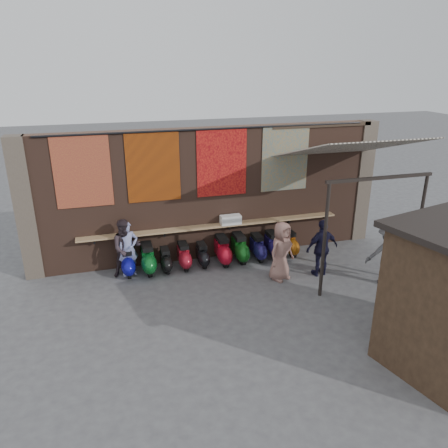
# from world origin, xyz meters

# --- Properties ---
(ground) EXTENTS (70.00, 70.00, 0.00)m
(ground) POSITION_xyz_m (0.00, 0.00, 0.00)
(ground) COLOR #474749
(ground) RESTS_ON ground
(brick_wall) EXTENTS (10.00, 0.40, 4.00)m
(brick_wall) POSITION_xyz_m (0.00, 2.70, 2.00)
(brick_wall) COLOR brown
(brick_wall) RESTS_ON ground
(pier_left) EXTENTS (0.50, 0.50, 4.00)m
(pier_left) POSITION_xyz_m (-5.20, 2.70, 2.00)
(pier_left) COLOR #4C4238
(pier_left) RESTS_ON ground
(pier_right) EXTENTS (0.50, 0.50, 4.00)m
(pier_right) POSITION_xyz_m (5.20, 2.70, 2.00)
(pier_right) COLOR #4C4238
(pier_right) RESTS_ON ground
(eating_counter) EXTENTS (8.00, 0.32, 0.05)m
(eating_counter) POSITION_xyz_m (0.00, 2.33, 1.10)
(eating_counter) COLOR #9E7A51
(eating_counter) RESTS_ON brick_wall
(shelf_box) EXTENTS (0.63, 0.29, 0.27)m
(shelf_box) POSITION_xyz_m (0.52, 2.30, 1.26)
(shelf_box) COLOR white
(shelf_box) RESTS_ON eating_counter
(tapestry_redgold) EXTENTS (1.50, 0.02, 2.00)m
(tapestry_redgold) POSITION_xyz_m (-3.60, 2.48, 3.00)
(tapestry_redgold) COLOR maroon
(tapestry_redgold) RESTS_ON brick_wall
(tapestry_sun) EXTENTS (1.50, 0.02, 2.00)m
(tapestry_sun) POSITION_xyz_m (-1.70, 2.48, 3.00)
(tapestry_sun) COLOR #DA530C
(tapestry_sun) RESTS_ON brick_wall
(tapestry_orange) EXTENTS (1.50, 0.02, 2.00)m
(tapestry_orange) POSITION_xyz_m (0.30, 2.48, 3.00)
(tapestry_orange) COLOR red
(tapestry_orange) RESTS_ON brick_wall
(tapestry_multi) EXTENTS (1.50, 0.02, 2.00)m
(tapestry_multi) POSITION_xyz_m (2.30, 2.48, 3.00)
(tapestry_multi) COLOR #25668A
(tapestry_multi) RESTS_ON brick_wall
(hang_rail) EXTENTS (9.50, 0.06, 0.06)m
(hang_rail) POSITION_xyz_m (0.00, 2.47, 3.98)
(hang_rail) COLOR black
(hang_rail) RESTS_ON brick_wall
(scooter_stool_0) EXTENTS (0.36, 0.81, 0.77)m
(scooter_stool_0) POSITION_xyz_m (-2.64, 2.02, 0.38)
(scooter_stool_0) COLOR #0D0D8A
(scooter_stool_0) RESTS_ON ground
(scooter_stool_1) EXTENTS (0.40, 0.89, 0.85)m
(scooter_stool_1) POSITION_xyz_m (-2.07, 1.98, 0.42)
(scooter_stool_1) COLOR #0C541D
(scooter_stool_1) RESTS_ON ground
(scooter_stool_2) EXTENTS (0.32, 0.71, 0.67)m
(scooter_stool_2) POSITION_xyz_m (-1.56, 1.96, 0.34)
(scooter_stool_2) COLOR black
(scooter_stool_2) RESTS_ON ground
(scooter_stool_3) EXTENTS (0.35, 0.79, 0.75)m
(scooter_stool_3) POSITION_xyz_m (-1.01, 2.00, 0.37)
(scooter_stool_3) COLOR maroon
(scooter_stool_3) RESTS_ON ground
(scooter_stool_4) EXTENTS (0.32, 0.72, 0.68)m
(scooter_stool_4) POSITION_xyz_m (-0.45, 2.00, 0.34)
(scooter_stool_4) COLOR black
(scooter_stool_4) RESTS_ON ground
(scooter_stool_5) EXTENTS (0.40, 0.89, 0.85)m
(scooter_stool_5) POSITION_xyz_m (0.17, 1.96, 0.42)
(scooter_stool_5) COLOR #AF0D20
(scooter_stool_5) RESTS_ON ground
(scooter_stool_6) EXTENTS (0.40, 0.89, 0.84)m
(scooter_stool_6) POSITION_xyz_m (0.72, 1.98, 0.42)
(scooter_stool_6) COLOR #105316
(scooter_stool_6) RESTS_ON ground
(scooter_stool_7) EXTENTS (0.37, 0.81, 0.77)m
(scooter_stool_7) POSITION_xyz_m (1.30, 1.97, 0.39)
(scooter_stool_7) COLOR #171348
(scooter_stool_7) RESTS_ON ground
(scooter_stool_8) EXTENTS (0.37, 0.83, 0.79)m
(scooter_stool_8) POSITION_xyz_m (1.81, 1.99, 0.39)
(scooter_stool_8) COLOR navy
(scooter_stool_8) RESTS_ON ground
(scooter_stool_9) EXTENTS (0.36, 0.81, 0.77)m
(scooter_stool_9) POSITION_xyz_m (2.39, 2.01, 0.38)
(scooter_stool_9) COLOR #9B4E0E
(scooter_stool_9) RESTS_ON ground
(diner_left) EXTENTS (0.68, 0.54, 1.62)m
(diner_left) POSITION_xyz_m (-2.60, 2.00, 0.81)
(diner_left) COLOR #8187BC
(diner_left) RESTS_ON ground
(diner_right) EXTENTS (0.89, 0.73, 1.69)m
(diner_right) POSITION_xyz_m (-2.65, 2.00, 0.84)
(diner_right) COLOR #2F242A
(diner_right) RESTS_ON ground
(shopper_navy) EXTENTS (1.01, 0.48, 1.68)m
(shopper_navy) POSITION_xyz_m (2.66, 0.46, 0.84)
(shopper_navy) COLOR black
(shopper_navy) RESTS_ON ground
(shopper_grey) EXTENTS (1.28, 1.04, 1.73)m
(shopper_grey) POSITION_xyz_m (4.14, -0.47, 0.86)
(shopper_grey) COLOR #4F5053
(shopper_grey) RESTS_ON ground
(shopper_tan) EXTENTS (0.98, 0.85, 1.70)m
(shopper_tan) POSITION_xyz_m (1.46, 0.56, 0.85)
(shopper_tan) COLOR #8B6258
(shopper_tan) RESTS_ON ground
(stall_sign) EXTENTS (1.17, 0.33, 0.50)m
(stall_sign) POSITION_xyz_m (3.17, -2.77, 2.09)
(stall_sign) COLOR gold
(stall_sign) RESTS_ON market_stall
(stall_shelf) EXTENTS (2.17, 0.63, 0.06)m
(stall_shelf) POSITION_xyz_m (3.17, -2.77, 1.05)
(stall_shelf) COLOR #473321
(stall_shelf) RESTS_ON market_stall
(awning_canvas) EXTENTS (3.20, 3.28, 0.97)m
(awning_canvas) POSITION_xyz_m (3.50, 0.90, 3.55)
(awning_canvas) COLOR beige
(awning_canvas) RESTS_ON brick_wall
(awning_ledger) EXTENTS (3.30, 0.08, 0.12)m
(awning_ledger) POSITION_xyz_m (3.50, 2.49, 3.95)
(awning_ledger) COLOR #33261C
(awning_ledger) RESTS_ON brick_wall
(awning_header) EXTENTS (3.00, 0.08, 0.08)m
(awning_header) POSITION_xyz_m (3.50, -0.60, 3.08)
(awning_header) COLOR black
(awning_header) RESTS_ON awning_post_left
(awning_post_left) EXTENTS (0.09, 0.09, 3.10)m
(awning_post_left) POSITION_xyz_m (2.10, -0.60, 1.55)
(awning_post_left) COLOR black
(awning_post_left) RESTS_ON ground
(awning_post_right) EXTENTS (0.09, 0.09, 3.10)m
(awning_post_right) POSITION_xyz_m (4.90, -0.60, 1.55)
(awning_post_right) COLOR black
(awning_post_right) RESTS_ON ground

